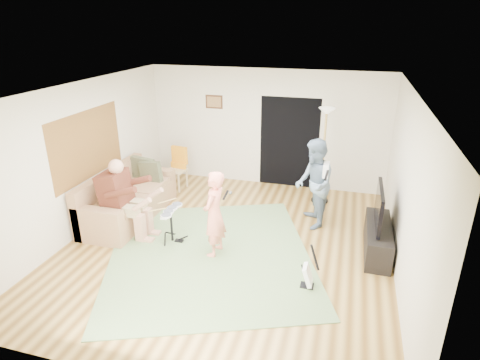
# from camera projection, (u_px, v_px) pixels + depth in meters

# --- Properties ---
(floor) EXTENTS (6.00, 6.00, 0.00)m
(floor) POSITION_uv_depth(u_px,v_px,m) (228.00, 245.00, 7.06)
(floor) COLOR brown
(floor) RESTS_ON ground
(walls) EXTENTS (5.50, 6.00, 2.70)m
(walls) POSITION_uv_depth(u_px,v_px,m) (227.00, 174.00, 6.55)
(walls) COLOR beige
(walls) RESTS_ON floor
(ceiling) EXTENTS (6.00, 6.00, 0.00)m
(ceiling) POSITION_uv_depth(u_px,v_px,m) (226.00, 90.00, 6.04)
(ceiling) COLOR white
(ceiling) RESTS_ON walls
(window_blinds) EXTENTS (0.00, 2.05, 2.05)m
(window_blinds) POSITION_uv_depth(u_px,v_px,m) (88.00, 145.00, 7.34)
(window_blinds) COLOR olive
(window_blinds) RESTS_ON walls
(doorway) EXTENTS (2.10, 0.00, 2.10)m
(doorway) POSITION_uv_depth(u_px,v_px,m) (289.00, 143.00, 9.19)
(doorway) COLOR black
(doorway) RESTS_ON walls
(picture_frame) EXTENTS (0.42, 0.03, 0.32)m
(picture_frame) POSITION_uv_depth(u_px,v_px,m) (214.00, 102.00, 9.33)
(picture_frame) COLOR #3F2314
(picture_frame) RESTS_ON walls
(area_rug) EXTENTS (4.41, 4.60, 0.02)m
(area_rug) POSITION_uv_depth(u_px,v_px,m) (210.00, 254.00, 6.76)
(area_rug) COLOR #60804E
(area_rug) RESTS_ON floor
(sofa) EXTENTS (0.96, 2.33, 0.94)m
(sofa) POSITION_uv_depth(u_px,v_px,m) (125.00, 202.00, 7.97)
(sofa) COLOR #A77A53
(sofa) RESTS_ON floor
(drummer) EXTENTS (0.94, 0.53, 1.45)m
(drummer) POSITION_uv_depth(u_px,v_px,m) (127.00, 207.00, 7.19)
(drummer) COLOR #562518
(drummer) RESTS_ON sofa
(drum_kit) EXTENTS (0.35, 0.63, 0.65)m
(drum_kit) POSITION_uv_depth(u_px,v_px,m) (172.00, 227.00, 7.08)
(drum_kit) COLOR black
(drum_kit) RESTS_ON floor
(singer) EXTENTS (0.40, 0.57, 1.48)m
(singer) POSITION_uv_depth(u_px,v_px,m) (214.00, 214.00, 6.53)
(singer) COLOR #FE876E
(singer) RESTS_ON floor
(microphone) EXTENTS (0.06, 0.06, 0.24)m
(microphone) POSITION_uv_depth(u_px,v_px,m) (226.00, 195.00, 6.34)
(microphone) COLOR black
(microphone) RESTS_ON singer
(guitarist) EXTENTS (0.85, 0.97, 1.70)m
(guitarist) POSITION_uv_depth(u_px,v_px,m) (314.00, 184.00, 7.43)
(guitarist) COLOR slate
(guitarist) RESTS_ON floor
(guitar_held) EXTENTS (0.13, 0.60, 0.26)m
(guitar_held) POSITION_uv_depth(u_px,v_px,m) (326.00, 170.00, 7.27)
(guitar_held) COLOR white
(guitar_held) RESTS_ON guitarist
(guitar_spare) EXTENTS (0.26, 0.23, 0.73)m
(guitar_spare) POSITION_uv_depth(u_px,v_px,m) (308.00, 275.00, 5.88)
(guitar_spare) COLOR black
(guitar_spare) RESTS_ON floor
(torchiere_lamp) EXTENTS (0.37, 0.37, 2.04)m
(torchiere_lamp) POSITION_uv_depth(u_px,v_px,m) (325.00, 139.00, 8.23)
(torchiere_lamp) COLOR black
(torchiere_lamp) RESTS_ON floor
(dining_chair) EXTENTS (0.47, 0.49, 0.97)m
(dining_chair) POSITION_uv_depth(u_px,v_px,m) (177.00, 174.00, 9.32)
(dining_chair) COLOR tan
(dining_chair) RESTS_ON floor
(tv_cabinet) EXTENTS (0.40, 1.40, 0.50)m
(tv_cabinet) POSITION_uv_depth(u_px,v_px,m) (378.00, 239.00, 6.76)
(tv_cabinet) COLOR black
(tv_cabinet) RESTS_ON floor
(television) EXTENTS (0.06, 1.06, 0.64)m
(television) POSITION_uv_depth(u_px,v_px,m) (379.00, 207.00, 6.55)
(television) COLOR black
(television) RESTS_ON tv_cabinet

